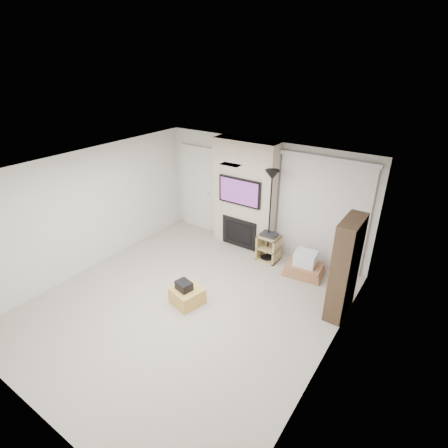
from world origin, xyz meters
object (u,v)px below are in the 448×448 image
Objects in this scene: ottoman at (187,296)px; box_stack at (305,266)px; bookshelf at (345,268)px; av_stand at (269,246)px; floor_lamp at (271,191)px.

ottoman is 0.60× the size of box_stack.
bookshelf is at bearing 29.47° from ottoman.
ottoman is at bearing -103.27° from av_stand.
box_stack is at bearing 56.16° from ottoman.
av_stand reaches higher than ottoman.
bookshelf reaches higher than box_stack.
av_stand is (0.03, -0.02, -1.27)m from floor_lamp.
bookshelf is (2.36, 1.33, 0.75)m from ottoman.
box_stack is (0.92, -0.11, -1.42)m from floor_lamp.
floor_lamp reaches higher than ottoman.
ottoman is at bearing -123.84° from box_stack.
floor_lamp reaches higher than box_stack.
av_stand is at bearing 76.73° from ottoman.
av_stand is at bearing 174.79° from box_stack.
ottoman is 2.81m from bookshelf.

